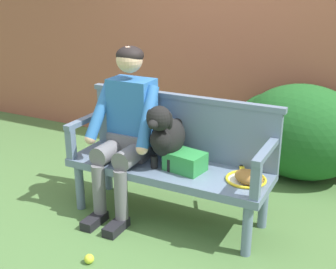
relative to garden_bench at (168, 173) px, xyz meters
name	(u,v)px	position (x,y,z in m)	size (l,w,h in m)	color
ground_plane	(168,217)	(0.00, 0.00, -0.39)	(40.00, 40.00, 0.00)	#4C753D
brick_garden_fence	(242,30)	(0.00, 1.64, 0.90)	(8.00, 0.30, 2.58)	#9E5642
hedge_bush_mid_left	(272,131)	(0.47, 1.30, 0.00)	(0.78, 0.60, 0.77)	#1E5B23
hedge_bush_mid_right	(302,132)	(0.76, 1.23, 0.06)	(1.15, 0.81, 0.89)	#1E5B23
garden_bench	(168,173)	(0.00, 0.00, 0.00)	(1.56, 0.52, 0.45)	slate
bench_backrest	(181,125)	(0.00, 0.23, 0.31)	(1.60, 0.06, 0.50)	slate
bench_armrest_left_end	(81,129)	(-0.74, -0.09, 0.26)	(0.06, 0.52, 0.28)	slate
bench_armrest_right_end	(262,163)	(0.74, -0.09, 0.26)	(0.06, 0.52, 0.28)	slate
person_seated	(127,125)	(-0.35, -0.02, 0.33)	(0.56, 0.66, 1.32)	black
dog_on_bench	(166,135)	(-0.01, -0.02, 0.31)	(0.26, 0.51, 0.50)	black
tennis_racket	(245,177)	(0.59, 0.04, 0.07)	(0.40, 0.57, 0.03)	yellow
baseball_glove	(249,177)	(0.63, -0.01, 0.10)	(0.22, 0.17, 0.09)	#9E6B2D
sports_bag	(185,161)	(0.15, -0.02, 0.13)	(0.28, 0.20, 0.14)	#2D8E42
tennis_ball	(89,259)	(-0.19, -0.77, -0.35)	(0.07, 0.07, 0.07)	#CCDB33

